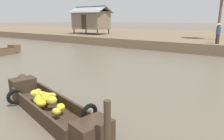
# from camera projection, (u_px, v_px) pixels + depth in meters

# --- Properties ---
(ground_plane) EXTENTS (300.00, 300.00, 0.00)m
(ground_plane) POSITION_uv_depth(u_px,v_px,m) (108.00, 73.00, 11.21)
(ground_plane) COLOR #665B4C
(riverbank_strip) EXTENTS (160.00, 20.00, 0.89)m
(riverbank_strip) POSITION_uv_depth(u_px,v_px,m) (194.00, 38.00, 26.21)
(riverbank_strip) COLOR #756047
(riverbank_strip) RESTS_ON ground
(banana_boat) EXTENTS (5.18, 2.10, 0.84)m
(banana_boat) POSITION_uv_depth(u_px,v_px,m) (48.00, 104.00, 6.35)
(banana_boat) COLOR #3D2D21
(banana_boat) RESTS_ON ground
(stilt_house_left) EXTENTS (5.10, 3.28, 3.64)m
(stilt_house_left) POSITION_uv_depth(u_px,v_px,m) (91.00, 20.00, 27.24)
(stilt_house_left) COLOR #4C3826
(stilt_house_left) RESTS_ON riverbank_strip
(vendor_person) EXTENTS (0.44, 0.44, 1.66)m
(vendor_person) POSITION_uv_depth(u_px,v_px,m) (218.00, 32.00, 16.50)
(vendor_person) COLOR #332D28
(vendor_person) RESTS_ON riverbank_strip
(mooring_post) EXTENTS (0.14, 0.14, 1.34)m
(mooring_post) POSITION_uv_depth(u_px,v_px,m) (107.00, 132.00, 4.06)
(mooring_post) COLOR #423323
(mooring_post) RESTS_ON ground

